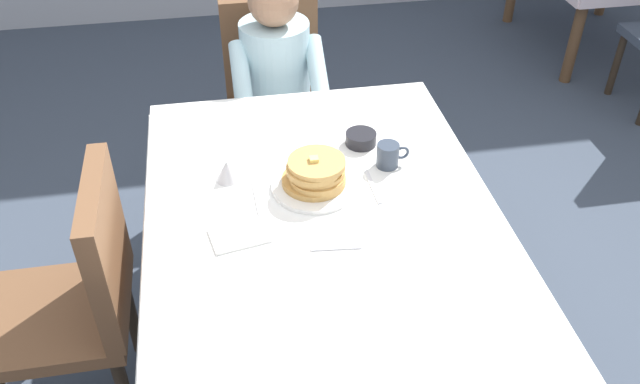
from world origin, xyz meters
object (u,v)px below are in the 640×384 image
Objects in this scene: chair_diner at (274,89)px; plate_breakfast at (314,186)px; dining_table_main at (323,233)px; breakfast_stack at (315,173)px; syrup_pitcher at (227,171)px; fork_left_of_plate at (257,197)px; diner_person at (277,79)px; bowl_butter at (361,139)px; cup_coffee at (388,155)px; spoon_near_edge at (336,248)px; chair_left_side at (84,290)px; knife_right_of_plate at (372,185)px.

chair_diner reaches higher than plate_breakfast.
dining_table_main is 7.26× the size of breakfast_stack.
syrup_pitcher is at bearing 74.76° from chair_diner.
diner_person is at bearing -12.51° from fork_left_of_plate.
breakfast_stack is 1.91× the size of bowl_butter.
cup_coffee is 0.46m from spoon_near_edge.
chair_left_side is 0.62m from fork_left_of_plate.
syrup_pitcher is at bearing -164.69° from bowl_butter.
syrup_pitcher is 0.40× the size of knife_right_of_plate.
chair_diner is at bearing -32.56° from chair_left_side.
chair_diner is at bearing 91.16° from dining_table_main.
chair_diner is 6.20× the size of spoon_near_edge.
spoon_near_edge is at bearing -123.74° from cup_coffee.
syrup_pitcher is 0.44× the size of fork_left_of_plate.
diner_person is (-0.02, 1.01, 0.02)m from dining_table_main.
syrup_pitcher reaches higher than plate_breakfast.
syrup_pitcher is (-0.48, -0.13, 0.02)m from bowl_butter.
chair_diner is 5.17× the size of fork_left_of_plate.
chair_diner is at bearing 91.01° from breakfast_stack.
diner_person reaches higher than bowl_butter.
cup_coffee is 0.13m from knife_right_of_plate.
fork_left_of_plate is (-0.19, -0.02, -0.01)m from plate_breakfast.
dining_table_main is at bearing -119.63° from fork_left_of_plate.
knife_right_of_plate is at bearing -6.01° from plate_breakfast.
chair_left_side is at bearing 180.00° from dining_table_main.
syrup_pitcher is (-0.28, 0.22, 0.13)m from dining_table_main.
spoon_near_edge is at bearing -87.55° from dining_table_main.
diner_person is at bearing 108.52° from bowl_butter.
dining_table_main is 1.36× the size of diner_person.
chair_left_side is 6.20× the size of spoon_near_edge.
knife_right_of_plate is (-0.08, -0.10, -0.04)m from cup_coffee.
fork_left_of_plate is (-0.19, -0.02, -0.06)m from breakfast_stack.
chair_diner is at bearing 74.76° from syrup_pitcher.
spoon_near_edge is at bearing -86.98° from plate_breakfast.
plate_breakfast is (0.02, -1.04, 0.22)m from chair_diner.
diner_person is 5.34× the size of breakfast_stack.
knife_right_of_plate is 0.33m from spoon_near_edge.
chair_left_side is (-0.75, -1.17, 0.00)m from chair_diner.
cup_coffee is at bearing 109.39° from diner_person.
diner_person is 6.22× the size of fork_left_of_plate.
spoon_near_edge is (0.03, -1.19, 0.07)m from diner_person.
bowl_butter is (0.20, 0.22, -0.04)m from breakfast_stack.
bowl_butter is at bearing -70.11° from chair_left_side.
breakfast_stack is (0.00, 0.00, 0.05)m from plate_breakfast.
chair_diner is at bearing 97.02° from spoon_near_edge.
breakfast_stack is 2.62× the size of syrup_pitcher.
breakfast_stack reaches higher than bowl_butter.
cup_coffee is (0.28, -0.96, 0.25)m from chair_diner.
syrup_pitcher is at bearing 132.19° from spoon_near_edge.
knife_right_of_plate is at bearing -93.96° from bowl_butter.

